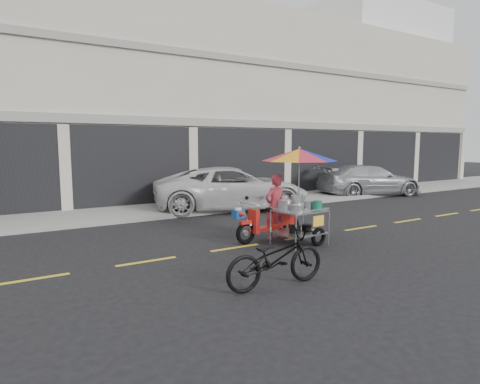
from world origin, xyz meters
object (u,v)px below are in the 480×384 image
silver_pickup (369,180)px  food_vendor_rig (290,182)px  near_bicycle (276,258)px  white_pickup (232,188)px

silver_pickup → food_vendor_rig: food_vendor_rig is taller
near_bicycle → food_vendor_rig: 3.14m
white_pickup → food_vendor_rig: size_ratio=2.33×
white_pickup → near_bicycle: 7.68m
silver_pickup → food_vendor_rig: 9.71m
white_pickup → food_vendor_rig: 4.95m
silver_pickup → near_bicycle: silver_pickup is taller
white_pickup → food_vendor_rig: bearing=-177.4°
white_pickup → near_bicycle: bearing=172.0°
white_pickup → silver_pickup: (7.13, 0.16, -0.06)m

